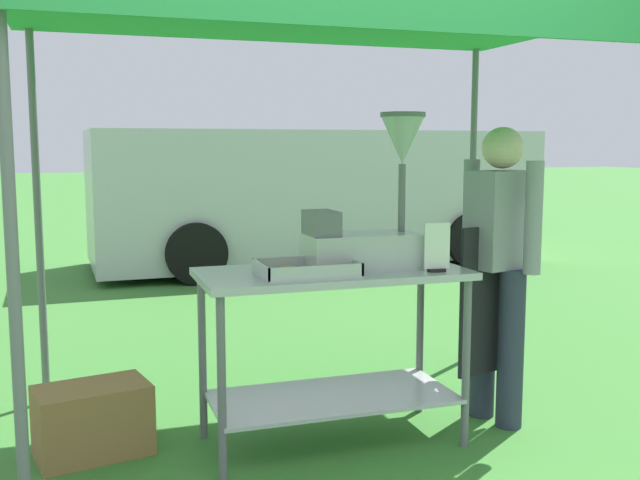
# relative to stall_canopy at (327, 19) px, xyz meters

# --- Properties ---
(ground_plane) EXTENTS (70.00, 70.00, 0.00)m
(ground_plane) POSITION_rel_stall_canopy_xyz_m (-0.25, 5.04, -2.13)
(ground_plane) COLOR #3D7F33
(stall_canopy) EXTENTS (3.03, 2.11, 2.21)m
(stall_canopy) POSITION_rel_stall_canopy_xyz_m (0.00, 0.00, 0.00)
(stall_canopy) COLOR slate
(stall_canopy) RESTS_ON ground
(donut_cart) EXTENTS (1.33, 0.62, 0.90)m
(donut_cart) POSITION_rel_stall_canopy_xyz_m (-0.00, -0.10, -1.48)
(donut_cart) COLOR #B7B7BC
(donut_cart) RESTS_ON ground
(donut_tray) EXTENTS (0.46, 0.32, 0.07)m
(donut_tray) POSITION_rel_stall_canopy_xyz_m (-0.17, -0.21, -1.21)
(donut_tray) COLOR #B7B7BC
(donut_tray) RESTS_ON donut_cart
(donut_fryer) EXTENTS (0.61, 0.28, 0.78)m
(donut_fryer) POSITION_rel_stall_canopy_xyz_m (0.19, -0.11, -0.97)
(donut_fryer) COLOR #B7B7BC
(donut_fryer) RESTS_ON donut_cart
(menu_sign) EXTENTS (0.13, 0.05, 0.24)m
(menu_sign) POSITION_rel_stall_canopy_xyz_m (0.47, -0.30, -1.13)
(menu_sign) COLOR black
(menu_sign) RESTS_ON donut_cart
(vendor) EXTENTS (0.47, 0.53, 1.61)m
(vendor) POSITION_rel_stall_canopy_xyz_m (0.95, -0.10, -1.22)
(vendor) COLOR #2D3347
(vendor) RESTS_ON ground
(supply_crate) EXTENTS (0.59, 0.43, 0.35)m
(supply_crate) POSITION_rel_stall_canopy_xyz_m (-1.17, 0.13, -1.95)
(supply_crate) COLOR olive
(supply_crate) RESTS_ON ground
(van_silver) EXTENTS (5.61, 2.22, 1.69)m
(van_silver) POSITION_rel_stall_canopy_xyz_m (1.71, 5.49, -1.25)
(van_silver) COLOR #BCBCC1
(van_silver) RESTS_ON ground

